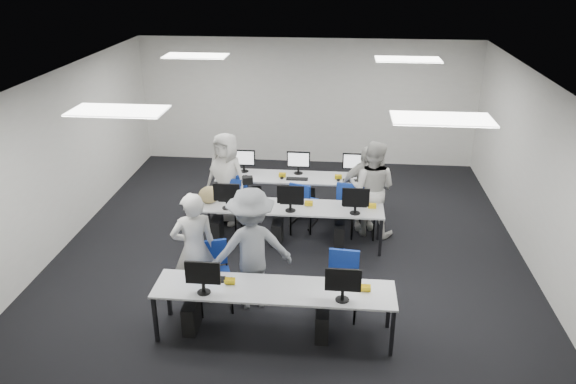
# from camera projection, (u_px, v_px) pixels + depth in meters

# --- Properties ---
(room) EXTENTS (9.00, 9.02, 3.00)m
(room) POSITION_uv_depth(u_px,v_px,m) (290.00, 169.00, 9.30)
(room) COLOR black
(room) RESTS_ON ground
(ceiling_panels) EXTENTS (5.20, 4.60, 0.02)m
(ceiling_panels) POSITION_uv_depth(u_px,v_px,m) (291.00, 80.00, 8.71)
(ceiling_panels) COLOR white
(ceiling_panels) RESTS_ON room
(desk_front) EXTENTS (3.20, 0.70, 0.73)m
(desk_front) POSITION_uv_depth(u_px,v_px,m) (274.00, 292.00, 7.43)
(desk_front) COLOR silver
(desk_front) RESTS_ON ground
(desk_mid) EXTENTS (3.20, 0.70, 0.73)m
(desk_mid) POSITION_uv_depth(u_px,v_px,m) (291.00, 209.00, 9.80)
(desk_mid) COLOR silver
(desk_mid) RESTS_ON ground
(desk_back) EXTENTS (3.20, 0.70, 0.73)m
(desk_back) POSITION_uv_depth(u_px,v_px,m) (298.00, 179.00, 11.08)
(desk_back) COLOR silver
(desk_back) RESTS_ON ground
(equipment_front) EXTENTS (2.51, 0.41, 1.19)m
(equipment_front) POSITION_uv_depth(u_px,v_px,m) (260.00, 312.00, 7.55)
(equipment_front) COLOR #0D39B1
(equipment_front) RESTS_ON desk_front
(equipment_mid) EXTENTS (2.91, 0.41, 1.19)m
(equipment_mid) POSITION_uv_depth(u_px,v_px,m) (280.00, 225.00, 9.93)
(equipment_mid) COLOR white
(equipment_mid) RESTS_ON desk_mid
(equipment_back) EXTENTS (2.91, 0.41, 1.19)m
(equipment_back) POSITION_uv_depth(u_px,v_px,m) (307.00, 194.00, 11.21)
(equipment_back) COLOR white
(equipment_back) RESTS_ON desk_back
(chair_0) EXTENTS (0.62, 0.65, 0.98)m
(chair_0) POSITION_uv_depth(u_px,v_px,m) (215.00, 288.00, 8.19)
(chair_0) COLOR navy
(chair_0) RESTS_ON ground
(chair_1) EXTENTS (0.50, 0.53, 0.93)m
(chair_1) POSITION_uv_depth(u_px,v_px,m) (342.00, 295.00, 8.03)
(chair_1) COLOR navy
(chair_1) RESTS_ON ground
(chair_2) EXTENTS (0.62, 0.65, 0.97)m
(chair_2) POSITION_uv_depth(u_px,v_px,m) (232.00, 212.00, 10.58)
(chair_2) COLOR navy
(chair_2) RESTS_ON ground
(chair_3) EXTENTS (0.46, 0.49, 0.82)m
(chair_3) POSITION_uv_depth(u_px,v_px,m) (300.00, 217.00, 10.46)
(chair_3) COLOR navy
(chair_3) RESTS_ON ground
(chair_4) EXTENTS (0.43, 0.47, 0.88)m
(chair_4) POSITION_uv_depth(u_px,v_px,m) (363.00, 221.00, 10.28)
(chair_4) COLOR navy
(chair_4) RESTS_ON ground
(chair_5) EXTENTS (0.55, 0.58, 0.93)m
(chair_5) POSITION_uv_depth(u_px,v_px,m) (236.00, 206.00, 10.85)
(chair_5) COLOR navy
(chair_5) RESTS_ON ground
(chair_6) EXTENTS (0.57, 0.59, 0.89)m
(chair_6) POSITION_uv_depth(u_px,v_px,m) (304.00, 211.00, 10.68)
(chair_6) COLOR navy
(chair_6) RESTS_ON ground
(chair_7) EXTENTS (0.54, 0.57, 0.96)m
(chair_7) POSITION_uv_depth(u_px,v_px,m) (349.00, 212.00, 10.57)
(chair_7) COLOR navy
(chair_7) RESTS_ON ground
(handbag) EXTENTS (0.45, 0.37, 0.31)m
(handbag) POSITION_uv_depth(u_px,v_px,m) (209.00, 195.00, 9.86)
(handbag) COLOR olive
(handbag) RESTS_ON desk_mid
(student_0) EXTENTS (0.76, 0.64, 1.77)m
(student_0) POSITION_uv_depth(u_px,v_px,m) (194.00, 250.00, 8.05)
(student_0) COLOR beige
(student_0) RESTS_ON ground
(student_1) EXTENTS (1.03, 0.90, 1.79)m
(student_1) POSITION_uv_depth(u_px,v_px,m) (372.00, 188.00, 10.11)
(student_1) COLOR beige
(student_1) RESTS_ON ground
(student_2) EXTENTS (1.01, 0.85, 1.77)m
(student_2) POSITION_uv_depth(u_px,v_px,m) (227.00, 178.00, 10.57)
(student_2) COLOR beige
(student_2) RESTS_ON ground
(student_3) EXTENTS (1.00, 0.58, 1.60)m
(student_3) POSITION_uv_depth(u_px,v_px,m) (364.00, 188.00, 10.35)
(student_3) COLOR beige
(student_3) RESTS_ON ground
(photographer) EXTENTS (1.35, 1.02, 1.84)m
(photographer) POSITION_uv_depth(u_px,v_px,m) (251.00, 249.00, 8.01)
(photographer) COLOR gray
(photographer) RESTS_ON ground
(dslr_camera) EXTENTS (0.19, 0.21, 0.10)m
(dslr_camera) POSITION_uv_depth(u_px,v_px,m) (247.00, 180.00, 7.78)
(dslr_camera) COLOR black
(dslr_camera) RESTS_ON photographer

